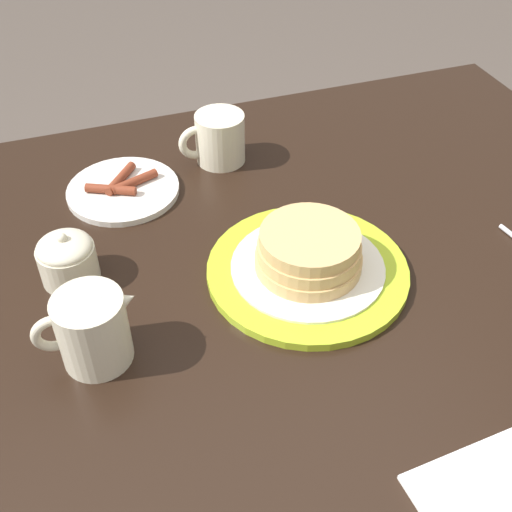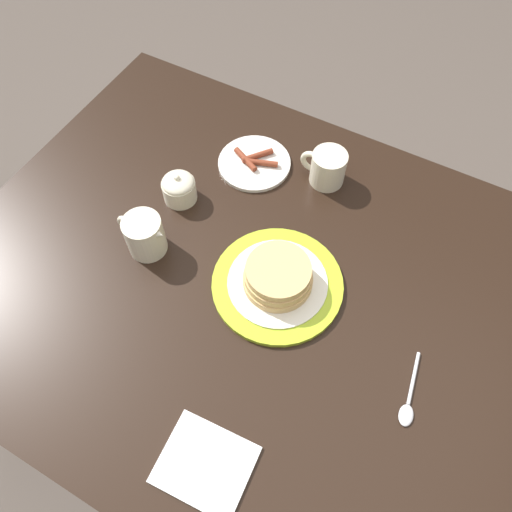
{
  "view_description": "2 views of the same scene",
  "coord_description": "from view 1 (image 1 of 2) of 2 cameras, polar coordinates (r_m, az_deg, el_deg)",
  "views": [
    {
      "loc": [
        0.22,
        0.56,
        1.33
      ],
      "look_at": [
        0.01,
        -0.04,
        0.76
      ],
      "focal_mm": 45.0,
      "sensor_mm": 36.0,
      "label": 1
    },
    {
      "loc": [
        -0.25,
        0.43,
        1.65
      ],
      "look_at": [
        0.01,
        -0.04,
        0.76
      ],
      "focal_mm": 35.0,
      "sensor_mm": 36.0,
      "label": 2
    }
  ],
  "objects": [
    {
      "name": "dining_table",
      "position": [
        0.93,
        1.53,
        -7.98
      ],
      "size": [
        1.28,
        1.0,
        0.73
      ],
      "color": "black",
      "rests_on": "ground_plane"
    },
    {
      "name": "pancake_plate",
      "position": [
        0.86,
        4.66,
        -0.38
      ],
      "size": [
        0.27,
        0.27,
        0.07
      ],
      "color": "#AAC628",
      "rests_on": "dining_table"
    },
    {
      "name": "side_plate_bacon",
      "position": [
        1.03,
        -11.73,
        5.83
      ],
      "size": [
        0.18,
        0.18,
        0.02
      ],
      "color": "silver",
      "rests_on": "dining_table"
    },
    {
      "name": "coffee_mug",
      "position": [
        1.07,
        -3.36,
        10.43
      ],
      "size": [
        0.11,
        0.08,
        0.08
      ],
      "color": "beige",
      "rests_on": "dining_table"
    },
    {
      "name": "creamer_pitcher",
      "position": [
        0.76,
        -14.29,
        -6.25
      ],
      "size": [
        0.13,
        0.08,
        0.1
      ],
      "color": "beige",
      "rests_on": "dining_table"
    },
    {
      "name": "sugar_bowl",
      "position": [
        0.88,
        -16.45,
        -0.19
      ],
      "size": [
        0.08,
        0.08,
        0.08
      ],
      "color": "beige",
      "rests_on": "dining_table"
    },
    {
      "name": "napkin",
      "position": [
        0.71,
        21.09,
        -20.03
      ],
      "size": [
        0.16,
        0.14,
        0.01
      ],
      "color": "white",
      "rests_on": "dining_table"
    }
  ]
}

